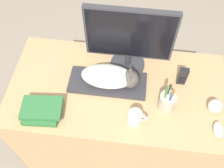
{
  "coord_description": "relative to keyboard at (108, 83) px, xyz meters",
  "views": [
    {
      "loc": [
        0.07,
        -0.49,
        2.07
      ],
      "look_at": [
        -0.03,
        0.32,
        0.83
      ],
      "focal_mm": 42.0,
      "sensor_mm": 36.0,
      "label": 1
    }
  ],
  "objects": [
    {
      "name": "pen_cup",
      "position": [
        0.34,
        -0.11,
        0.05
      ],
      "size": [
        0.09,
        0.09,
        0.21
      ],
      "color": "#B2A893",
      "rests_on": "desk"
    },
    {
      "name": "cat",
      "position": [
        0.03,
        0.0,
        0.07
      ],
      "size": [
        0.33,
        0.15,
        0.12
      ],
      "color": "white",
      "rests_on": "keyboard"
    },
    {
      "name": "coffee_mug",
      "position": [
        0.18,
        -0.22,
        0.03
      ],
      "size": [
        0.1,
        0.07,
        0.09
      ],
      "color": "silver",
      "rests_on": "desk"
    },
    {
      "name": "keyboard",
      "position": [
        0.0,
        0.0,
        0.0
      ],
      "size": [
        0.45,
        0.18,
        0.02
      ],
      "color": "#2D2D33",
      "rests_on": "desk"
    },
    {
      "name": "computer_mouse",
      "position": [
        0.62,
        -0.22,
        0.01
      ],
      "size": [
        0.05,
        0.09,
        0.03
      ],
      "color": "silver",
      "rests_on": "desk"
    },
    {
      "name": "baseball",
      "position": [
        0.61,
        -0.09,
        0.03
      ],
      "size": [
        0.08,
        0.08,
        0.08
      ],
      "color": "silver",
      "rests_on": "desk"
    },
    {
      "name": "monitor",
      "position": [
        0.1,
        0.15,
        0.23
      ],
      "size": [
        0.49,
        0.21,
        0.44
      ],
      "color": "#333338",
      "rests_on": "desk"
    },
    {
      "name": "book_stack",
      "position": [
        -0.33,
        -0.23,
        0.02
      ],
      "size": [
        0.23,
        0.18,
        0.06
      ],
      "color": "#2D6B38",
      "rests_on": "desk"
    },
    {
      "name": "desk",
      "position": [
        0.06,
        -0.02,
        -0.4
      ],
      "size": [
        1.28,
        0.66,
        0.77
      ],
      "color": "tan",
      "rests_on": "ground_plane"
    },
    {
      "name": "phone",
      "position": [
        0.43,
        0.07,
        0.05
      ],
      "size": [
        0.05,
        0.03,
        0.13
      ],
      "color": "black",
      "rests_on": "desk"
    }
  ]
}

